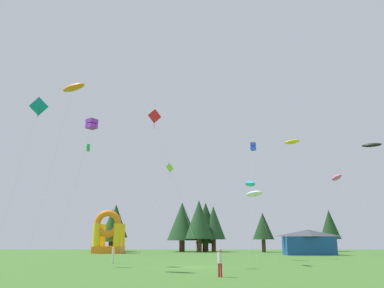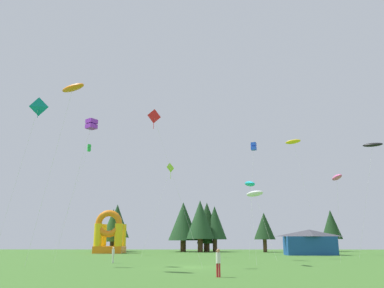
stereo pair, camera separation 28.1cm
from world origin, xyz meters
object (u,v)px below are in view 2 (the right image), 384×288
kite_black_parafoil (373,145)px  person_near_camera (113,254)px  kite_white_parafoil (255,194)px  kite_blue_box (254,147)px  kite_purple_box (91,124)px  kite_red_diamond (154,118)px  person_midfield (218,260)px  kite_teal_diamond (38,108)px  kite_orange_parafoil (73,88)px  kite_lime_diamond (171,168)px  kite_yellow_parafoil (293,142)px  inflatable_yellow_castle (110,237)px  kite_green_box (89,148)px  kite_pink_parafoil (337,177)px  festival_tent (310,242)px  kite_cyan_parafoil (250,184)px

kite_black_parafoil → person_near_camera: 35.38m
kite_white_parafoil → kite_blue_box: size_ratio=0.54×
kite_purple_box → person_near_camera: (2.03, 3.75, -12.61)m
kite_red_diamond → person_midfield: (5.45, -9.05, -12.53)m
kite_purple_box → kite_white_parafoil: bearing=29.0°
kite_teal_diamond → kite_red_diamond: 11.86m
kite_orange_parafoil → kite_lime_diamond: (7.15, 22.47, -3.07)m
kite_blue_box → kite_lime_diamond: size_ratio=1.19×
kite_purple_box → kite_orange_parafoil: (-0.28, -5.38, 1.69)m
kite_yellow_parafoil → kite_orange_parafoil: 41.95m
kite_lime_diamond → inflatable_yellow_castle: bearing=127.5°
kite_black_parafoil → kite_green_box: kite_green_box is taller
kite_pink_parafoil → kite_orange_parafoil: bearing=-159.2°
festival_tent → kite_pink_parafoil: bearing=-96.5°
kite_lime_diamond → kite_cyan_parafoil: 19.01m
kite_yellow_parafoil → kite_cyan_parafoil: size_ratio=2.34×
kite_red_diamond → kite_yellow_parafoil: bearing=54.2°
kite_red_diamond → kite_cyan_parafoil: (9.30, 2.81, -5.92)m
kite_purple_box → kite_red_diamond: size_ratio=0.99×
kite_orange_parafoil → person_near_camera: kite_orange_parafoil is taller
kite_yellow_parafoil → kite_white_parafoil: bearing=-119.3°
kite_lime_diamond → kite_red_diamond: kite_red_diamond is taller
kite_yellow_parafoil → kite_green_box: 34.69m
kite_white_parafoil → kite_cyan_parafoil: bearing=-101.3°
kite_orange_parafoil → kite_purple_box: bearing=87.0°
kite_orange_parafoil → kite_pink_parafoil: kite_orange_parafoil is taller
person_near_camera → kite_lime_diamond: bearing=-12.3°
kite_yellow_parafoil → kite_cyan_parafoil: (-11.12, -25.48, -10.76)m
kite_black_parafoil → kite_orange_parafoil: kite_orange_parafoil is taller
kite_black_parafoil → kite_white_parafoil: 17.59m
kite_black_parafoil → kite_pink_parafoil: bearing=-135.4°
kite_red_diamond → inflatable_yellow_castle: bearing=108.3°
person_midfield → inflatable_yellow_castle: bearing=-33.2°
person_near_camera → person_midfield: size_ratio=0.91×
kite_purple_box → kite_cyan_parafoil: size_ratio=1.74×
kite_orange_parafoil → festival_tent: size_ratio=2.07×
kite_lime_diamond → kite_cyan_parafoil: size_ratio=1.58×
person_midfield → festival_tent: 38.97m
kite_green_box → kite_cyan_parafoil: 35.91m
kite_teal_diamond → kite_orange_parafoil: kite_teal_diamond is taller
kite_purple_box → person_near_camera: kite_purple_box is taller
kite_black_parafoil → kite_lime_diamond: size_ratio=1.16×
person_near_camera → kite_black_parafoil: bearing=-67.2°
kite_green_box → kite_red_diamond: size_ratio=1.27×
kite_purple_box → kite_orange_parafoil: size_ratio=0.90×
kite_black_parafoil → kite_yellow_parafoil: size_ratio=0.78×
kite_white_parafoil → kite_red_diamond: 17.08m
kite_teal_diamond → kite_pink_parafoil: bearing=9.7°
kite_green_box → person_midfield: bearing=-62.1°
kite_black_parafoil → kite_white_parafoil: (-16.07, -2.58, -6.66)m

